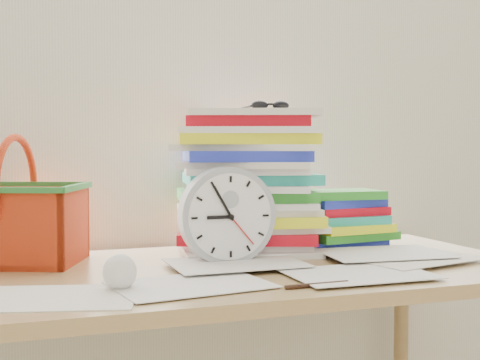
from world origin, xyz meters
name	(u,v)px	position (x,y,z in m)	size (l,w,h in m)	color
curtain	(190,49)	(0.00, 1.98, 1.30)	(2.40, 0.01, 2.50)	white
desk	(235,298)	(0.00, 1.60, 0.68)	(1.40, 0.70, 0.75)	#9E7C4A
paper_stack	(250,182)	(0.11, 1.79, 0.93)	(0.37, 0.30, 0.37)	white
clock	(227,216)	(-0.01, 1.64, 0.86)	(0.23, 0.23, 0.05)	#A4A9AD
sunglasses	(270,105)	(0.15, 1.75, 1.13)	(0.11, 0.10, 0.03)	black
book_stack	(341,218)	(0.38, 1.79, 0.83)	(0.27, 0.20, 0.16)	white
basket	(16,201)	(-0.47, 1.82, 0.90)	(0.30, 0.23, 0.30)	#E14116
crumpled_ball	(119,272)	(-0.29, 1.44, 0.78)	(0.07, 0.07, 0.07)	white
pen	(317,285)	(0.08, 1.33, 0.75)	(0.01, 0.01, 0.14)	black
scattered_papers	(235,264)	(0.00, 1.60, 0.76)	(1.26, 0.42, 0.02)	white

